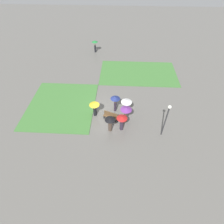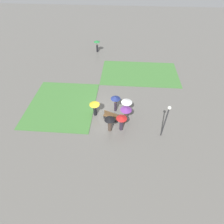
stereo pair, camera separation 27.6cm
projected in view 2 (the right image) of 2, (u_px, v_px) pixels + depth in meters
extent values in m
plane|color=#66635E|center=(106.00, 112.00, 19.60)|extent=(90.00, 90.00, 0.00)
cube|color=#427A38|center=(62.00, 104.00, 20.51)|extent=(7.64, 8.39, 0.06)
cube|color=#427A38|center=(140.00, 73.00, 25.28)|extent=(10.90, 6.51, 0.06)
cube|color=brown|center=(110.00, 117.00, 18.51)|extent=(1.60, 0.94, 0.05)
cube|color=brown|center=(111.00, 114.00, 18.45)|extent=(1.47, 0.59, 0.45)
cube|color=#232326|center=(105.00, 116.00, 18.87)|extent=(0.21, 0.38, 0.40)
cube|color=#232326|center=(116.00, 120.00, 18.47)|extent=(0.21, 0.38, 0.40)
cylinder|color=#2D2D30|center=(165.00, 123.00, 16.04)|extent=(0.12, 0.12, 3.56)
sphere|color=white|center=(169.00, 108.00, 14.68)|extent=(0.32, 0.32, 0.32)
cylinder|color=black|center=(95.00, 112.00, 18.98)|extent=(0.50, 0.50, 0.96)
sphere|color=beige|center=(95.00, 108.00, 18.57)|extent=(0.20, 0.20, 0.20)
cylinder|color=#4C4C4F|center=(95.00, 106.00, 18.38)|extent=(0.02, 0.02, 0.35)
cone|color=gold|center=(94.00, 104.00, 18.17)|extent=(1.08, 1.08, 0.24)
cylinder|color=#2D2333|center=(115.00, 107.00, 19.36)|extent=(0.31, 0.31, 1.19)
sphere|color=brown|center=(116.00, 102.00, 18.86)|extent=(0.22, 0.22, 0.22)
cylinder|color=#4C4C4F|center=(116.00, 100.00, 18.66)|extent=(0.02, 0.02, 0.35)
cone|color=navy|center=(116.00, 98.00, 18.46)|extent=(1.04, 1.04, 0.22)
cylinder|color=#2D2333|center=(121.00, 126.00, 17.47)|extent=(0.47, 0.47, 1.05)
sphere|color=#997051|center=(121.00, 122.00, 17.03)|extent=(0.20, 0.20, 0.20)
cylinder|color=#4C4C4F|center=(122.00, 120.00, 16.84)|extent=(0.02, 0.02, 0.35)
cone|color=red|center=(122.00, 118.00, 16.64)|extent=(1.05, 1.05, 0.23)
cylinder|color=#47382D|center=(110.00, 127.00, 17.43)|extent=(0.53, 0.53, 0.96)
sphere|color=#997051|center=(110.00, 123.00, 17.02)|extent=(0.21, 0.21, 0.21)
cylinder|color=#4C4C4F|center=(110.00, 121.00, 16.82)|extent=(0.02, 0.02, 0.35)
cone|color=black|center=(110.00, 119.00, 16.61)|extent=(1.02, 1.02, 0.25)
cylinder|color=#1E3328|center=(126.00, 110.00, 18.99)|extent=(0.34, 0.34, 1.16)
sphere|color=tan|center=(126.00, 105.00, 18.51)|extent=(0.22, 0.22, 0.22)
cylinder|color=#4C4C4F|center=(127.00, 103.00, 18.31)|extent=(0.02, 0.02, 0.35)
cone|color=white|center=(127.00, 101.00, 18.11)|extent=(1.15, 1.15, 0.22)
cylinder|color=#47382D|center=(125.00, 118.00, 18.15)|extent=(0.46, 0.46, 1.20)
sphere|color=beige|center=(126.00, 113.00, 17.65)|extent=(0.21, 0.21, 0.21)
cylinder|color=#4C4C4F|center=(126.00, 111.00, 17.46)|extent=(0.02, 0.02, 0.35)
cone|color=#703389|center=(126.00, 109.00, 17.24)|extent=(1.15, 1.15, 0.26)
cylinder|color=black|center=(97.00, 49.00, 29.80)|extent=(0.33, 0.33, 1.16)
sphere|color=tan|center=(97.00, 45.00, 29.32)|extent=(0.21, 0.21, 0.21)
cylinder|color=#4C4C4F|center=(97.00, 43.00, 29.12)|extent=(0.02, 0.02, 0.35)
cone|color=#237A38|center=(97.00, 41.00, 28.91)|extent=(1.02, 1.02, 0.26)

